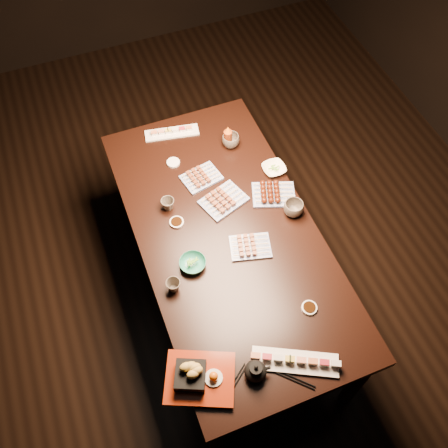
# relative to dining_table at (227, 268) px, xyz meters

# --- Properties ---
(ground) EXTENTS (5.00, 5.00, 0.00)m
(ground) POSITION_rel_dining_table_xyz_m (0.09, 0.21, -0.38)
(ground) COLOR black
(ground) RESTS_ON ground
(dining_table) EXTENTS (1.39, 1.98, 0.75)m
(dining_table) POSITION_rel_dining_table_xyz_m (0.00, 0.00, 0.00)
(dining_table) COLOR black
(dining_table) RESTS_ON ground
(sushi_platter_near) EXTENTS (0.39, 0.27, 0.05)m
(sushi_platter_near) POSITION_rel_dining_table_xyz_m (0.03, -0.73, 0.40)
(sushi_platter_near) COLOR white
(sushi_platter_near) RESTS_ON dining_table
(sushi_platter_far) EXTENTS (0.33, 0.14, 0.04)m
(sushi_platter_far) POSITION_rel_dining_table_xyz_m (-0.05, 0.77, 0.39)
(sushi_platter_far) COLOR white
(sushi_platter_far) RESTS_ON dining_table
(yakitori_plate_center) EXTENTS (0.28, 0.24, 0.06)m
(yakitori_plate_center) POSITION_rel_dining_table_xyz_m (0.06, 0.20, 0.40)
(yakitori_plate_center) COLOR #828EB6
(yakitori_plate_center) RESTS_ON dining_table
(yakitori_plate_right) EXTENTS (0.23, 0.20, 0.05)m
(yakitori_plate_right) POSITION_rel_dining_table_xyz_m (0.08, -0.12, 0.40)
(yakitori_plate_right) COLOR #828EB6
(yakitori_plate_right) RESTS_ON dining_table
(yakitori_plate_left) EXTENTS (0.23, 0.19, 0.05)m
(yakitori_plate_left) POSITION_rel_dining_table_xyz_m (-0.00, 0.39, 0.40)
(yakitori_plate_left) COLOR #828EB6
(yakitori_plate_left) RESTS_ON dining_table
(tsukune_plate) EXTENTS (0.27, 0.23, 0.06)m
(tsukune_plate) POSITION_rel_dining_table_xyz_m (0.32, 0.14, 0.40)
(tsukune_plate) COLOR #828EB6
(tsukune_plate) RESTS_ON dining_table
(edamame_bowl_green) EXTENTS (0.19, 0.19, 0.04)m
(edamame_bowl_green) POSITION_rel_dining_table_xyz_m (-0.23, -0.11, 0.40)
(edamame_bowl_green) COLOR #2A8168
(edamame_bowl_green) RESTS_ON dining_table
(edamame_bowl_cream) EXTENTS (0.13, 0.13, 0.03)m
(edamame_bowl_cream) POSITION_rel_dining_table_xyz_m (0.40, 0.30, 0.39)
(edamame_bowl_cream) COLOR white
(edamame_bowl_cream) RESTS_ON dining_table
(tempura_tray) EXTENTS (0.37, 0.34, 0.11)m
(tempura_tray) POSITION_rel_dining_table_xyz_m (-0.39, -0.65, 0.43)
(tempura_tray) COLOR black
(tempura_tray) RESTS_ON dining_table
(teacup_near_left) EXTENTS (0.08, 0.08, 0.07)m
(teacup_near_left) POSITION_rel_dining_table_xyz_m (-0.36, -0.20, 0.41)
(teacup_near_left) COLOR #50473D
(teacup_near_left) RESTS_ON dining_table
(teacup_mid_right) EXTENTS (0.14, 0.14, 0.08)m
(teacup_mid_right) POSITION_rel_dining_table_xyz_m (0.37, -0.00, 0.42)
(teacup_mid_right) COLOR #50473D
(teacup_mid_right) RESTS_ON dining_table
(teacup_far_left) EXTENTS (0.08, 0.08, 0.07)m
(teacup_far_left) POSITION_rel_dining_table_xyz_m (-0.23, 0.27, 0.41)
(teacup_far_left) COLOR #50473D
(teacup_far_left) RESTS_ON dining_table
(teacup_far_right) EXTENTS (0.14, 0.14, 0.08)m
(teacup_far_right) POSITION_rel_dining_table_xyz_m (0.24, 0.56, 0.41)
(teacup_far_right) COLOR #50473D
(teacup_far_right) RESTS_ON dining_table
(teapot) EXTENTS (0.14, 0.14, 0.10)m
(teapot) POSITION_rel_dining_table_xyz_m (-0.15, -0.72, 0.42)
(teapot) COLOR black
(teapot) RESTS_ON dining_table
(condiment_bottle) EXTENTS (0.05, 0.05, 0.15)m
(condiment_bottle) POSITION_rel_dining_table_xyz_m (0.23, 0.57, 0.45)
(condiment_bottle) COLOR maroon
(condiment_bottle) RESTS_ON dining_table
(sauce_dish_west) EXTENTS (0.08, 0.08, 0.01)m
(sauce_dish_west) POSITION_rel_dining_table_xyz_m (-0.22, 0.16, 0.38)
(sauce_dish_west) COLOR white
(sauce_dish_west) RESTS_ON dining_table
(sauce_dish_east) EXTENTS (0.11, 0.11, 0.01)m
(sauce_dish_east) POSITION_rel_dining_table_xyz_m (0.36, 0.08, 0.38)
(sauce_dish_east) COLOR white
(sauce_dish_east) RESTS_ON dining_table
(sauce_dish_se) EXTENTS (0.11, 0.11, 0.01)m
(sauce_dish_se) POSITION_rel_dining_table_xyz_m (0.20, -0.53, 0.38)
(sauce_dish_se) COLOR white
(sauce_dish_se) RESTS_ON dining_table
(sauce_dish_nw) EXTENTS (0.10, 0.10, 0.01)m
(sauce_dish_nw) POSITION_rel_dining_table_xyz_m (-0.11, 0.55, 0.38)
(sauce_dish_nw) COLOR white
(sauce_dish_nw) RESTS_ON dining_table
(chopsticks_near) EXTENTS (0.19, 0.15, 0.01)m
(chopsticks_near) POSITION_rel_dining_table_xyz_m (-0.26, -0.73, 0.38)
(chopsticks_near) COLOR black
(chopsticks_near) RESTS_ON dining_table
(chopsticks_se) EXTENTS (0.17, 0.17, 0.01)m
(chopsticks_se) POSITION_rel_dining_table_xyz_m (-0.02, -0.79, 0.38)
(chopsticks_se) COLOR black
(chopsticks_se) RESTS_ON dining_table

